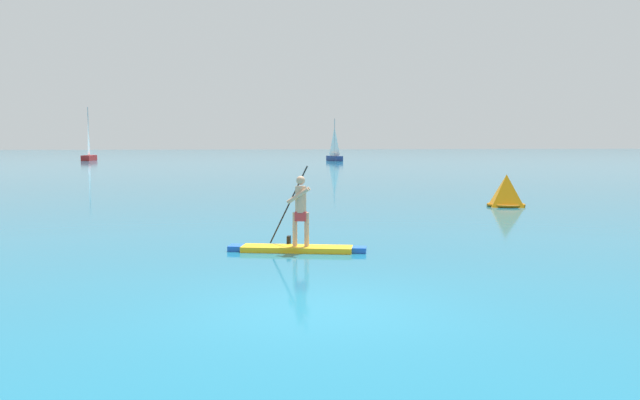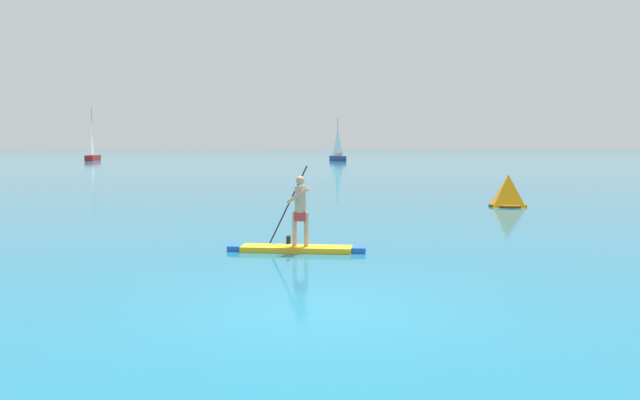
% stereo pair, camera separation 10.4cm
% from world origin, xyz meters
% --- Properties ---
extents(ground, '(440.00, 440.00, 0.00)m').
position_xyz_m(ground, '(0.00, 0.00, 0.00)').
color(ground, '#196B8C').
extents(paddleboarder_mid_center, '(3.26, 1.31, 2.03)m').
position_xyz_m(paddleboarder_mid_center, '(0.35, 5.53, 0.34)').
color(paddleboarder_mid_center, yellow).
rests_on(paddleboarder_mid_center, ground).
extents(race_marker_buoy, '(1.72, 1.72, 1.29)m').
position_xyz_m(race_marker_buoy, '(10.04, 15.25, 0.58)').
color(race_marker_buoy, orange).
rests_on(race_marker_buoy, ground).
extents(sailboat_left_horizon, '(1.49, 4.41, 7.35)m').
position_xyz_m(sailboat_left_horizon, '(-18.32, 87.26, 1.06)').
color(sailboat_left_horizon, '#A51E1E').
rests_on(sailboat_left_horizon, ground).
extents(sailboat_right_horizon, '(1.65, 4.11, 5.72)m').
position_xyz_m(sailboat_right_horizon, '(14.93, 79.92, 0.81)').
color(sailboat_right_horizon, navy).
rests_on(sailboat_right_horizon, ground).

